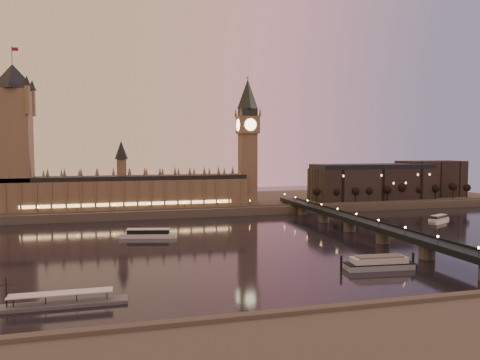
% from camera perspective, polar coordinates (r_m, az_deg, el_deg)
% --- Properties ---
extents(ground, '(700.00, 700.00, 0.00)m').
position_cam_1_polar(ground, '(256.59, -3.27, -7.91)').
color(ground, black).
rests_on(ground, ground).
extents(far_embankment, '(560.00, 130.00, 6.00)m').
position_cam_1_polar(far_embankment, '(421.71, -3.86, -2.81)').
color(far_embankment, '#423D35').
rests_on(far_embankment, ground).
extents(palace_of_westminster, '(180.00, 26.62, 52.00)m').
position_cam_1_polar(palace_of_westminster, '(368.31, -13.29, -0.97)').
color(palace_of_westminster, brown).
rests_on(palace_of_westminster, ground).
extents(victoria_tower, '(31.68, 31.68, 118.00)m').
position_cam_1_polar(victoria_tower, '(373.47, -25.80, 5.58)').
color(victoria_tower, brown).
rests_on(victoria_tower, ground).
extents(big_ben, '(17.68, 17.68, 104.00)m').
position_cam_1_polar(big_ben, '(381.72, 0.94, 5.66)').
color(big_ben, brown).
rests_on(big_ben, ground).
extents(westminster_bridge, '(13.20, 260.00, 15.30)m').
position_cam_1_polar(westminster_bridge, '(288.15, 14.95, -5.61)').
color(westminster_bridge, black).
rests_on(westminster_bridge, ground).
extents(city_block, '(155.00, 45.00, 34.00)m').
position_cam_1_polar(city_block, '(451.00, 18.06, -0.10)').
color(city_block, black).
rests_on(city_block, ground).
extents(bare_tree_0, '(6.75, 6.75, 13.72)m').
position_cam_1_polar(bare_tree_0, '(391.75, 9.45, -1.42)').
color(bare_tree_0, black).
rests_on(bare_tree_0, ground).
extents(bare_tree_1, '(6.75, 6.75, 13.72)m').
position_cam_1_polar(bare_tree_1, '(398.76, 11.58, -1.36)').
color(bare_tree_1, black).
rests_on(bare_tree_1, ground).
extents(bare_tree_2, '(6.75, 6.75, 13.72)m').
position_cam_1_polar(bare_tree_2, '(406.30, 13.64, -1.29)').
color(bare_tree_2, black).
rests_on(bare_tree_2, ground).
extents(bare_tree_3, '(6.75, 6.75, 13.72)m').
position_cam_1_polar(bare_tree_3, '(414.35, 15.61, -1.22)').
color(bare_tree_3, black).
rests_on(bare_tree_3, ground).
extents(bare_tree_4, '(6.75, 6.75, 13.72)m').
position_cam_1_polar(bare_tree_4, '(422.88, 17.52, -1.16)').
color(bare_tree_4, black).
rests_on(bare_tree_4, ground).
extents(bare_tree_5, '(6.75, 6.75, 13.72)m').
position_cam_1_polar(bare_tree_5, '(431.85, 19.34, -1.10)').
color(bare_tree_5, black).
rests_on(bare_tree_5, ground).
extents(bare_tree_6, '(6.75, 6.75, 13.72)m').
position_cam_1_polar(bare_tree_6, '(441.24, 21.09, -1.03)').
color(bare_tree_6, black).
rests_on(bare_tree_6, ground).
extents(bare_tree_7, '(6.75, 6.75, 13.72)m').
position_cam_1_polar(bare_tree_7, '(451.03, 22.76, -0.97)').
color(bare_tree_7, black).
rests_on(bare_tree_7, ground).
extents(bare_tree_8, '(6.75, 6.75, 13.72)m').
position_cam_1_polar(bare_tree_8, '(461.18, 24.36, -0.92)').
color(bare_tree_8, black).
rests_on(bare_tree_8, ground).
extents(bare_tree_9, '(6.75, 6.75, 13.72)m').
position_cam_1_polar(bare_tree_9, '(471.68, 25.89, -0.86)').
color(bare_tree_9, black).
rests_on(bare_tree_9, ground).
extents(cruise_boat_a, '(33.47, 14.48, 5.23)m').
position_cam_1_polar(cruise_boat_a, '(281.39, -11.11, -6.44)').
color(cruise_boat_a, silver).
rests_on(cruise_boat_a, ground).
extents(cruise_boat_c, '(21.34, 14.59, 4.21)m').
position_cam_1_polar(cruise_boat_c, '(368.34, 23.07, -4.29)').
color(cruise_boat_c, silver).
rests_on(cruise_boat_c, ground).
extents(moored_barge, '(34.46, 11.06, 6.34)m').
position_cam_1_polar(moored_barge, '(215.19, 16.57, -9.67)').
color(moored_barge, '#8695AB').
rests_on(moored_barge, ground).
extents(pontoon_pier, '(41.09, 6.85, 10.96)m').
position_cam_1_polar(pontoon_pier, '(171.80, -20.69, -13.79)').
color(pontoon_pier, '#595B5E').
rests_on(pontoon_pier, ground).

